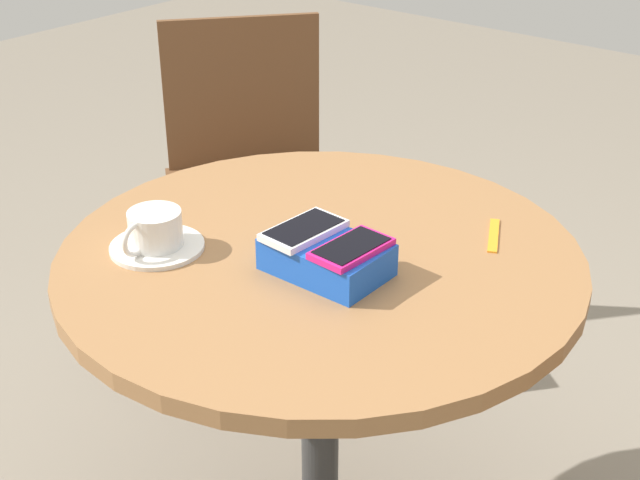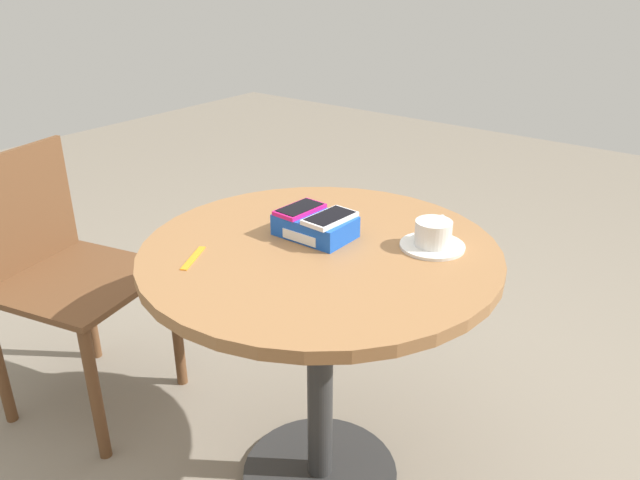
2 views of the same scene
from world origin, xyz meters
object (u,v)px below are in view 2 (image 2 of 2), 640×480
at_px(round_table, 320,300).
at_px(phone_white, 330,218).
at_px(phone_magenta, 300,209).
at_px(saucer, 432,246).
at_px(lanyard_strap, 193,258).
at_px(chair_near_window, 64,277).
at_px(phone_box, 315,226).
at_px(coffee_cup, 434,232).

relative_size(round_table, phone_white, 6.22).
distance_m(phone_magenta, saucer, 0.34).
bearing_deg(lanyard_strap, chair_near_window, 177.65).
bearing_deg(phone_white, phone_box, -179.23).
distance_m(phone_white, saucer, 0.26).
xyz_separation_m(saucer, lanyard_strap, (-0.41, -0.39, -0.00)).
height_order(phone_magenta, coffee_cup, coffee_cup).
xyz_separation_m(phone_box, lanyard_strap, (-0.15, -0.28, -0.03)).
xyz_separation_m(phone_magenta, lanyard_strap, (-0.10, -0.28, -0.06)).
height_order(phone_white, lanyard_strap, phone_white).
height_order(round_table, chair_near_window, chair_near_window).
xyz_separation_m(phone_magenta, phone_white, (0.10, -0.00, 0.00)).
height_order(phone_magenta, chair_near_window, chair_near_window).
relative_size(phone_box, phone_white, 1.33).
height_order(phone_box, lanyard_strap, phone_box).
bearing_deg(coffee_cup, phone_white, -151.52).
bearing_deg(round_table, coffee_cup, 38.16).
bearing_deg(lanyard_strap, phone_magenta, 70.94).
xyz_separation_m(phone_box, chair_near_window, (-0.80, -0.25, -0.30)).
bearing_deg(saucer, phone_box, -156.21).
xyz_separation_m(round_table, chair_near_window, (-0.86, -0.20, -0.12)).
xyz_separation_m(phone_box, saucer, (0.27, 0.12, -0.02)).
relative_size(round_table, phone_magenta, 6.55).
bearing_deg(coffee_cup, phone_box, -155.70).
relative_size(phone_magenta, chair_near_window, 0.16).
distance_m(phone_box, saucer, 0.29).
xyz_separation_m(round_table, phone_box, (-0.05, 0.05, 0.17)).
height_order(phone_box, phone_magenta, phone_magenta).
xyz_separation_m(phone_white, lanyard_strap, (-0.19, -0.28, -0.06)).
distance_m(phone_white, chair_near_window, 0.95).
xyz_separation_m(round_table, saucer, (0.21, 0.17, 0.15)).
height_order(phone_magenta, saucer, phone_magenta).
bearing_deg(phone_white, saucer, 27.90).
bearing_deg(saucer, coffee_cup, 96.98).
xyz_separation_m(round_table, phone_white, (-0.01, 0.05, 0.21)).
distance_m(phone_box, phone_white, 0.06).
relative_size(coffee_cup, chair_near_window, 0.14).
distance_m(phone_magenta, lanyard_strap, 0.30).
bearing_deg(round_table, phone_magenta, 154.31).
relative_size(coffee_cup, lanyard_strap, 0.98).
height_order(round_table, saucer, saucer).
bearing_deg(phone_magenta, coffee_cup, 20.67).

